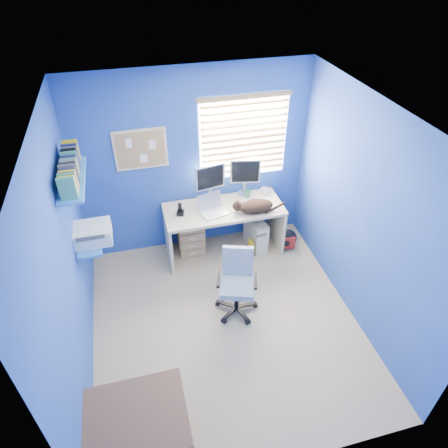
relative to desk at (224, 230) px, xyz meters
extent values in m
cube|color=tan|center=(-0.30, -1.26, -0.37)|extent=(3.00, 3.20, 0.00)
cube|color=white|center=(-0.30, -1.26, 2.13)|extent=(3.00, 3.20, 0.00)
cube|color=#2043A9|center=(-0.30, 0.34, 0.88)|extent=(3.00, 0.01, 2.50)
cube|color=#2043A9|center=(-0.30, -2.86, 0.88)|extent=(3.00, 0.01, 2.50)
cube|color=#2043A9|center=(-1.80, -1.26, 0.88)|extent=(0.01, 3.20, 2.50)
cube|color=#2043A9|center=(1.20, -1.26, 0.88)|extent=(0.01, 3.20, 2.50)
cube|color=tan|center=(0.00, 0.00, 0.00)|extent=(1.57, 0.65, 0.74)
cube|color=silver|center=(-0.15, -0.08, 0.48)|extent=(0.38, 0.33, 0.22)
cube|color=silver|center=(-0.13, 0.22, 0.64)|extent=(0.42, 0.19, 0.54)
cube|color=silver|center=(0.35, 0.25, 0.64)|extent=(0.42, 0.20, 0.54)
cube|color=black|center=(-0.57, 0.01, 0.45)|extent=(0.11, 0.13, 0.17)
imported|color=#418C65|center=(0.38, 0.18, 0.42)|extent=(0.10, 0.09, 0.10)
cylinder|color=silver|center=(0.64, 0.21, 0.41)|extent=(0.13, 0.13, 0.07)
ellipsoid|color=black|center=(0.38, -0.18, 0.45)|extent=(0.49, 0.32, 0.16)
cube|color=beige|center=(0.47, 0.00, -0.14)|extent=(0.24, 0.46, 0.45)
cube|color=tan|center=(-0.44, 0.11, -0.10)|extent=(0.35, 0.28, 0.54)
cube|color=yellow|center=(0.33, -0.20, -0.25)|extent=(0.03, 0.17, 0.24)
ellipsoid|color=black|center=(0.89, -0.17, -0.21)|extent=(0.32, 0.27, 0.32)
cube|color=brown|center=(-1.44, -2.36, -0.14)|extent=(0.96, 0.68, 0.46)
cylinder|color=black|center=(-0.13, -1.10, -0.34)|extent=(0.60, 0.60, 0.06)
cylinder|color=black|center=(-0.13, -1.10, -0.15)|extent=(0.06, 0.06, 0.31)
cube|color=#7690A6|center=(-0.13, -1.10, 0.04)|extent=(0.49, 0.49, 0.08)
cube|color=#7690A6|center=(-0.07, -0.92, 0.27)|extent=(0.35, 0.16, 0.37)
cube|color=white|center=(0.35, 0.33, 1.18)|extent=(1.15, 0.01, 1.10)
cube|color=#AD854E|center=(0.35, 0.30, 1.18)|extent=(1.10, 0.03, 1.00)
cube|color=tan|center=(-0.95, 0.33, 1.18)|extent=(0.64, 0.02, 0.52)
cube|color=tan|center=(-0.95, 0.32, 1.18)|extent=(0.58, 0.01, 0.46)
cube|color=#327ED5|center=(-1.66, -0.51, 0.55)|extent=(0.26, 0.55, 0.03)
cube|color=silver|center=(-1.62, -0.51, 0.65)|extent=(0.42, 0.34, 0.18)
cube|color=#327ED5|center=(-1.67, -0.51, 1.35)|extent=(0.24, 0.90, 0.03)
cube|color=navy|center=(-1.68, -0.51, 1.48)|extent=(0.15, 0.80, 0.22)
camera|label=1|loc=(-1.07, -4.16, 3.39)|focal=32.00mm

